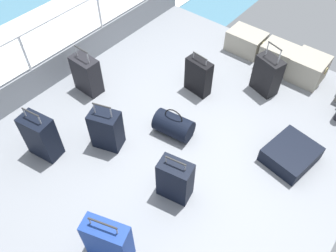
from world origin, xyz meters
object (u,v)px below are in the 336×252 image
object	(u,v)px
suitcase_0	(291,154)
suitcase_6	(198,76)
cargo_crate_2	(308,68)
suitcase_5	(106,130)
cargo_crate_1	(279,57)
suitcase_1	(267,75)
suitcase_4	(175,180)
suitcase_3	(87,75)
cargo_crate_0	(246,41)
duffel_bag	(174,125)
suitcase_2	(41,137)
suitcase_7	(108,241)

from	to	relation	value
suitcase_0	suitcase_6	size ratio (longest dim) A/B	1.08
cargo_crate_2	suitcase_5	bearing A→B (deg)	-117.16
cargo_crate_1	suitcase_1	distance (m)	0.65
suitcase_4	suitcase_3	bearing A→B (deg)	164.28
cargo_crate_0	duffel_bag	size ratio (longest dim) A/B	1.15
cargo_crate_2	suitcase_5	distance (m)	3.22
cargo_crate_2	suitcase_4	distance (m)	2.92
suitcase_0	suitcase_1	bearing A→B (deg)	132.94
cargo_crate_1	suitcase_4	size ratio (longest dim) A/B	0.90
suitcase_2	suitcase_6	xyz separation A→B (m)	(0.83, 2.18, -0.03)
cargo_crate_1	cargo_crate_2	distance (m)	0.48
cargo_crate_1	suitcase_6	distance (m)	1.45
suitcase_3	suitcase_1	bearing A→B (deg)	38.79
suitcase_0	suitcase_7	bearing A→B (deg)	-111.78
cargo_crate_1	suitcase_5	distance (m)	3.02
suitcase_5	suitcase_6	bearing A→B (deg)	78.82
suitcase_5	suitcase_6	world-z (taller)	suitcase_5
suitcase_5	duffel_bag	distance (m)	0.88
suitcase_1	suitcase_5	distance (m)	2.47
cargo_crate_0	suitcase_5	size ratio (longest dim) A/B	0.87
cargo_crate_1	suitcase_4	distance (m)	2.90
suitcase_3	suitcase_5	distance (m)	1.13
suitcase_2	suitcase_6	bearing A→B (deg)	69.05
cargo_crate_2	suitcase_0	xyz separation A→B (m)	(0.50, -1.60, -0.10)
cargo_crate_1	suitcase_1	world-z (taller)	suitcase_1
suitcase_7	cargo_crate_0	bearing A→B (deg)	100.34
suitcase_4	suitcase_1	bearing A→B (deg)	91.41
cargo_crate_0	cargo_crate_2	world-z (taller)	cargo_crate_2
suitcase_1	suitcase_5	world-z (taller)	suitcase_1
cargo_crate_0	suitcase_6	distance (m)	1.35
suitcase_1	suitcase_6	distance (m)	1.01
cargo_crate_2	suitcase_3	xyz separation A→B (m)	(-2.45, -2.31, 0.09)
suitcase_7	suitcase_6	bearing A→B (deg)	106.28
suitcase_7	suitcase_1	bearing A→B (deg)	89.65
cargo_crate_0	suitcase_4	size ratio (longest dim) A/B	0.96
suitcase_0	suitcase_4	distance (m)	1.56
suitcase_1	suitcase_3	size ratio (longest dim) A/B	1.08
cargo_crate_2	suitcase_2	world-z (taller)	suitcase_2
suitcase_4	suitcase_7	xyz separation A→B (m)	(-0.08, -0.97, 0.01)
suitcase_4	suitcase_5	xyz separation A→B (m)	(-1.14, 0.04, -0.00)
suitcase_3	duffel_bag	distance (m)	1.54
suitcase_0	suitcase_4	world-z (taller)	suitcase_4
suitcase_1	duffel_bag	bearing A→B (deg)	-109.03
suitcase_4	suitcase_5	world-z (taller)	suitcase_5
cargo_crate_2	suitcase_4	size ratio (longest dim) A/B	0.79
suitcase_3	suitcase_7	distance (m)	2.58
cargo_crate_2	suitcase_0	world-z (taller)	cargo_crate_2
suitcase_5	duffel_bag	world-z (taller)	suitcase_5
cargo_crate_0	suitcase_7	bearing A→B (deg)	-79.66
suitcase_4	suitcase_0	bearing A→B (deg)	57.36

